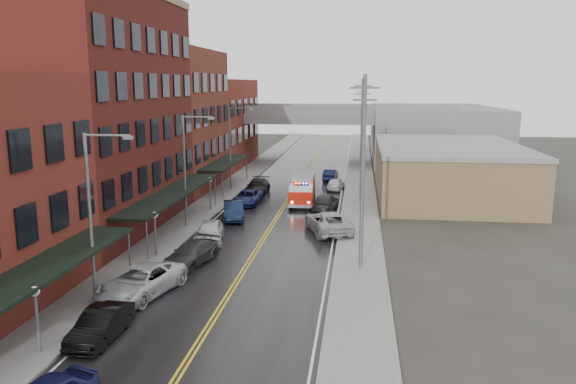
{
  "coord_description": "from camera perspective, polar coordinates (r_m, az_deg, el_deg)",
  "views": [
    {
      "loc": [
        6.92,
        -18.72,
        11.43
      ],
      "look_at": [
        1.43,
        24.58,
        3.0
      ],
      "focal_mm": 35.0,
      "sensor_mm": 36.0,
      "label": 1
    }
  ],
  "objects": [
    {
      "name": "parked_car_left_2",
      "position": [
        32.1,
        -14.69,
        -8.75
      ],
      "size": [
        4.06,
        6.37,
        1.64
      ],
      "primitive_type": "imported",
      "rotation": [
        0.0,
        0.0,
        -0.25
      ],
      "color": "#B1B5B9",
      "rests_on": "ground"
    },
    {
      "name": "parked_car_right_1",
      "position": [
        51.98,
        3.86,
        -1.01
      ],
      "size": [
        2.52,
        5.0,
        1.39
      ],
      "primitive_type": "imported",
      "rotation": [
        0.0,
        0.0,
        3.02
      ],
      "color": "black",
      "rests_on": "ground"
    },
    {
      "name": "awning_1",
      "position": [
        44.94,
        -11.62,
        -0.12
      ],
      "size": [
        2.6,
        18.0,
        3.09
      ],
      "color": "black",
      "rests_on": "ground"
    },
    {
      "name": "globe_lamp_0",
      "position": [
        26.27,
        -24.25,
        -10.39
      ],
      "size": [
        0.44,
        0.44,
        3.12
      ],
      "color": "#59595B",
      "rests_on": "ground"
    },
    {
      "name": "curb_left",
      "position": [
        51.58,
        -7.07,
        -1.87
      ],
      "size": [
        0.3,
        160.0,
        0.15
      ],
      "primitive_type": "cube",
      "color": "gray",
      "rests_on": "ground"
    },
    {
      "name": "parked_car_left_6",
      "position": [
        54.05,
        -4.14,
        -0.56
      ],
      "size": [
        2.4,
        5.02,
        1.38
      ],
      "primitive_type": "imported",
      "rotation": [
        0.0,
        0.0,
        -0.02
      ],
      "color": "#161B53",
      "rests_on": "ground"
    },
    {
      "name": "brick_building_c",
      "position": [
        62.7,
        -11.69,
        7.12
      ],
      "size": [
        9.0,
        15.0,
        15.0
      ],
      "primitive_type": "cube",
      "color": "#602A1C",
      "rests_on": "ground"
    },
    {
      "name": "road",
      "position": [
        50.52,
        -0.84,
        -2.13
      ],
      "size": [
        11.0,
        160.0,
        0.02
      ],
      "primitive_type": "cube",
      "color": "black",
      "rests_on": "ground"
    },
    {
      "name": "brick_building_far",
      "position": [
        79.52,
        -7.58,
        6.93
      ],
      "size": [
        9.0,
        20.0,
        12.0
      ],
      "primitive_type": "cube",
      "color": "maroon",
      "rests_on": "ground"
    },
    {
      "name": "parked_car_right_3",
      "position": [
        67.71,
        4.33,
        1.77
      ],
      "size": [
        1.72,
        4.23,
        1.37
      ],
      "primitive_type": "imported",
      "rotation": [
        0.0,
        0.0,
        3.07
      ],
      "color": "black",
      "rests_on": "ground"
    },
    {
      "name": "awning_2",
      "position": [
        61.53,
        -6.4,
        2.98
      ],
      "size": [
        2.6,
        13.0,
        3.09
      ],
      "color": "black",
      "rests_on": "ground"
    },
    {
      "name": "parked_car_left_5",
      "position": [
        48.26,
        -5.55,
        -1.88
      ],
      "size": [
        2.77,
        4.95,
        1.55
      ],
      "primitive_type": "imported",
      "rotation": [
        0.0,
        0.0,
        0.26
      ],
      "color": "black",
      "rests_on": "ground"
    },
    {
      "name": "globe_lamp_1",
      "position": [
        38.29,
        -13.38,
        -3.15
      ],
      "size": [
        0.44,
        0.44,
        3.12
      ],
      "color": "#59595B",
      "rests_on": "ground"
    },
    {
      "name": "utility_pole_2",
      "position": [
        73.9,
        7.48,
        6.87
      ],
      "size": [
        1.8,
        0.24,
        12.0
      ],
      "color": "#59595B",
      "rests_on": "ground"
    },
    {
      "name": "parked_car_right_2",
      "position": [
        61.51,
        4.88,
        0.81
      ],
      "size": [
        2.05,
        4.06,
        1.33
      ],
      "primitive_type": "imported",
      "rotation": [
        0.0,
        0.0,
        3.01
      ],
      "color": "silver",
      "rests_on": "ground"
    },
    {
      "name": "awning_0",
      "position": [
        28.2,
        -24.16,
        -7.48
      ],
      "size": [
        2.6,
        16.0,
        3.09
      ],
      "color": "black",
      "rests_on": "ground"
    },
    {
      "name": "right_far_block",
      "position": [
        89.71,
        14.37,
        5.85
      ],
      "size": [
        18.0,
        30.0,
        8.0
      ],
      "primitive_type": "cube",
      "color": "slate",
      "rests_on": "ground"
    },
    {
      "name": "street_lamp_0",
      "position": [
        30.57,
        -19.11,
        -1.47
      ],
      "size": [
        2.64,
        0.22,
        9.0
      ],
      "color": "#59595B",
      "rests_on": "ground"
    },
    {
      "name": "parked_car_right_0",
      "position": [
        43.87,
        4.09,
        -3.07
      ],
      "size": [
        4.51,
        6.59,
        1.68
      ],
      "primitive_type": "imported",
      "rotation": [
        0.0,
        0.0,
        3.46
      ],
      "color": "#9EA0A6",
      "rests_on": "ground"
    },
    {
      "name": "street_lamp_2",
      "position": [
        60.57,
        -5.68,
        4.96
      ],
      "size": [
        2.64,
        0.22,
        9.0
      ],
      "color": "#59595B",
      "rests_on": "ground"
    },
    {
      "name": "parked_car_left_4",
      "position": [
        41.55,
        -7.95,
        -4.01
      ],
      "size": [
        2.7,
        4.92,
        1.58
      ],
      "primitive_type": "imported",
      "rotation": [
        0.0,
        0.0,
        0.19
      ],
      "color": "#BABABA",
      "rests_on": "ground"
    },
    {
      "name": "fire_truck",
      "position": [
        54.24,
        1.48,
        0.27
      ],
      "size": [
        3.09,
        7.15,
        2.58
      ],
      "rotation": [
        0.0,
        0.0,
        0.05
      ],
      "color": "#A61207",
      "rests_on": "ground"
    },
    {
      "name": "utility_pole_1",
      "position": [
        53.96,
        7.52,
        5.39
      ],
      "size": [
        1.8,
        0.24,
        12.0
      ],
      "color": "#59595B",
      "rests_on": "ground"
    },
    {
      "name": "globe_lamp_2",
      "position": [
        51.32,
        -7.94,
        0.59
      ],
      "size": [
        0.44,
        0.44,
        3.12
      ],
      "color": "#59595B",
      "rests_on": "ground"
    },
    {
      "name": "parked_car_left_3",
      "position": [
        36.84,
        -9.76,
        -6.16
      ],
      "size": [
        3.02,
        5.17,
        1.41
      ],
      "primitive_type": "imported",
      "rotation": [
        0.0,
        0.0,
        -0.23
      ],
      "color": "#2B2B2E",
      "rests_on": "ground"
    },
    {
      "name": "street_lamp_1",
      "position": [
        45.22,
        -10.19,
        2.82
      ],
      "size": [
        2.64,
        0.22,
        9.0
      ],
      "color": "#59595B",
      "rests_on": "ground"
    },
    {
      "name": "parked_car_left_7",
      "position": [
        59.25,
        -3.12,
        0.54
      ],
      "size": [
        2.19,
        5.27,
        1.52
      ],
      "primitive_type": "imported",
      "rotation": [
        0.0,
        0.0,
        -0.01
      ],
      "color": "black",
      "rests_on": "ground"
    },
    {
      "name": "curb_right",
      "position": [
        50.04,
        5.59,
        -2.24
      ],
      "size": [
        0.3,
        160.0,
        0.15
      ],
      "primitive_type": "cube",
      "color": "gray",
      "rests_on": "ground"
    },
    {
      "name": "utility_pole_0",
      "position": [
        34.11,
        7.62,
        2.19
      ],
      "size": [
        1.8,
        0.24,
        12.0
      ],
      "color": "#59595B",
      "rests_on": "ground"
    },
    {
      "name": "tan_building",
      "position": [
        60.08,
        15.84,
        1.97
      ],
      "size": [
        14.0,
        22.0,
        5.0
      ],
      "primitive_type": "cube",
      "color": "#90734D",
      "rests_on": "ground"
    },
    {
      "name": "parked_car_left_1",
      "position": [
        27.41,
        -18.51,
        -12.68
      ],
      "size": [
        1.59,
        4.36,
        1.43
      ],
      "primitive_type": "imported",
      "rotation": [
        0.0,
        0.0,
        -0.02
      ],
      "color": "black",
      "rests_on": "ground"
    },
    {
      "name": "sidewalk_left",
      "position": [
        52.01,
        -8.83,
        -1.81
      ],
      "size": [
        3.0,
        160.0,
        0.15
      ],
      "primitive_type": "cube",
      "color": "slate",
      "rests_on": "ground"
    },
    {
      "name": "brick_building_b",
      "position": [
        46.42,
        -18.77,
        7.36
      ],
      "size": [
        9.0,
        20.0,
        18.0
      ],
      "primitive_type": "cube",
      "color": "#4D1914",
      "rests_on": "ground"
    },
    {
      "name": "overpass",
      "position": [
        81.2,
        2.34,
        7.08
      ],
      "size": [
        40.0,
        10.0,
        7.5
      ],
      "color": "slate",
      "rests_on": "ground"
    },
    {
      "name": "sidewalk_right",
      "position": [
        50.02,
        7.48,
        -2.28
      ],
      "size": [
        3.0,
        160.0,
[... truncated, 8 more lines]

